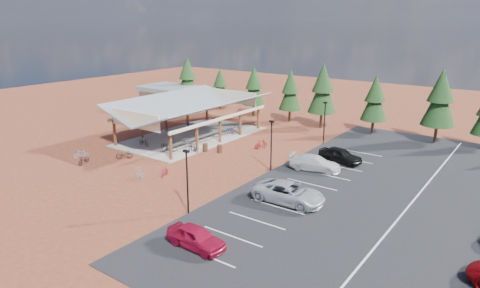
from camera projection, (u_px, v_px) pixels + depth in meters
ground at (219, 166)px, 43.72m from camera, size 140.00×140.00×0.00m
asphalt_lot at (414, 200)px, 35.61m from camera, size 27.00×44.00×0.04m
concrete_pad at (192, 136)px, 54.79m from camera, size 10.60×18.60×0.10m
bike_pavilion at (191, 107)px, 53.73m from camera, size 11.65×19.40×4.97m
outbuilding at (173, 98)px, 70.68m from camera, size 11.00×7.00×3.90m
lamp_post_0 at (187, 177)px, 32.30m from camera, size 0.50×0.25×5.14m
lamp_post_1 at (271, 142)px, 41.62m from camera, size 0.50×0.25×5.14m
lamp_post_2 at (325, 120)px, 50.95m from camera, size 0.50×0.25×5.14m
trash_bin_0 at (205, 148)px, 48.58m from camera, size 0.60×0.60×0.90m
trash_bin_1 at (220, 149)px, 48.16m from camera, size 0.60×0.60×0.90m
pine_0 at (187, 76)px, 71.97m from camera, size 3.70×3.70×8.63m
pine_1 at (220, 84)px, 70.40m from camera, size 2.96×2.96×6.89m
pine_2 at (254, 86)px, 65.09m from camera, size 3.33×3.33×7.75m
pine_3 at (290, 90)px, 61.65m from camera, size 3.27×3.27×7.61m
pine_4 at (323, 89)px, 57.96m from camera, size 3.84×3.84×8.94m
pine_5 at (375, 98)px, 54.84m from camera, size 3.34×3.34×7.78m
pine_6 at (440, 98)px, 50.56m from camera, size 3.90×3.90×9.08m
bike_0 at (144, 142)px, 50.43m from camera, size 1.86×0.87×0.94m
bike_1 at (168, 133)px, 54.39m from camera, size 1.70×0.87×0.99m
bike_2 at (190, 124)px, 59.39m from camera, size 1.69×0.60×0.89m
bike_3 at (210, 118)px, 62.73m from camera, size 1.64×0.68×0.96m
bike_4 at (165, 146)px, 48.98m from camera, size 1.77×0.98×0.88m
bike_5 at (186, 141)px, 50.65m from camera, size 1.72×0.69×1.00m
bike_6 at (230, 130)px, 55.62m from camera, size 1.93×1.18×0.96m
bike_7 at (236, 129)px, 56.10m from camera, size 1.70×0.79×0.99m
bike_8 at (84, 160)px, 44.37m from camera, size 1.10×1.76×0.87m
bike_9 at (81, 154)px, 46.20m from camera, size 1.36×1.48×0.94m
bike_11 at (164, 172)px, 40.81m from camera, size 0.85×1.53×0.88m
bike_12 at (124, 155)px, 46.08m from camera, size 1.63×1.66×0.91m
bike_13 at (139, 173)px, 40.15m from camera, size 1.87×1.08×1.08m
bike_15 at (261, 144)px, 49.66m from camera, size 1.12×1.82×1.06m
bike_16 at (193, 148)px, 48.26m from camera, size 1.92×1.07×0.96m
car_0 at (196, 237)px, 27.92m from camera, size 4.33×1.84×1.46m
car_2 at (289, 193)px, 34.81m from camera, size 6.16×3.08×1.67m
car_3 at (315, 163)px, 42.35m from camera, size 5.40×3.01×1.48m
car_4 at (340, 155)px, 44.66m from camera, size 4.83×2.49×1.57m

